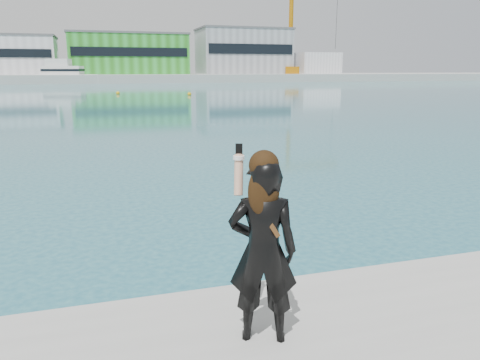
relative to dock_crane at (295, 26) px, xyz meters
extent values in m
cube|color=#9E9E99|center=(-53.20, 8.00, -14.07)|extent=(320.00, 40.00, 2.00)
cube|color=silver|center=(-75.20, 6.00, -8.57)|extent=(24.00, 15.00, 9.00)
cube|color=#59595B|center=(-75.20, 6.00, -3.82)|extent=(24.48, 15.30, 0.50)
cube|color=#2C8922|center=(-45.20, 6.00, -8.07)|extent=(30.00, 16.00, 10.00)
cube|color=black|center=(-45.20, -2.10, -7.57)|extent=(28.50, 0.20, 2.20)
cube|color=#59595B|center=(-45.20, 6.00, -2.82)|extent=(30.60, 16.32, 0.50)
cube|color=gray|center=(-13.20, 6.00, -7.07)|extent=(25.00, 15.00, 12.00)
cube|color=black|center=(-13.20, -1.60, -6.47)|extent=(23.75, 0.20, 2.64)
cube|color=#59595B|center=(-13.20, 6.00, -0.82)|extent=(25.50, 15.30, 0.50)
cube|color=silver|center=(8.80, 4.00, -10.07)|extent=(12.00, 10.00, 6.00)
cube|color=orange|center=(-1.20, 0.00, -12.07)|extent=(4.00, 4.00, 2.00)
cylinder|color=orange|center=(-1.20, 0.00, -0.07)|extent=(1.20, 1.20, 22.00)
cylinder|color=black|center=(12.80, 0.00, 1.93)|extent=(0.10, 0.10, 16.00)
cylinder|color=silver|center=(-31.20, -1.00, -9.07)|extent=(0.16, 0.16, 8.00)
cube|color=orange|center=(-30.60, -1.00, -5.67)|extent=(1.20, 0.04, 0.80)
cube|color=silver|center=(-60.38, -7.54, -14.01)|extent=(16.35, 8.98, 2.10)
cube|color=silver|center=(-61.21, -7.27, -12.00)|extent=(9.46, 6.17, 1.93)
cube|color=silver|center=(-62.04, -7.00, -10.25)|extent=(5.91, 4.44, 1.58)
cube|color=black|center=(-61.21, -7.27, -12.00)|extent=(9.65, 6.31, 0.53)
cylinder|color=silver|center=(-62.04, -7.00, -8.59)|extent=(0.14, 0.14, 1.75)
sphere|color=#DEA20B|center=(-42.85, -65.87, -15.07)|extent=(0.50, 0.50, 0.50)
sphere|color=#DEA20B|center=(-51.49, -60.50, -15.07)|extent=(0.50, 0.50, 0.50)
imported|color=black|center=(-53.03, -122.13, -13.42)|extent=(0.72, 0.59, 1.70)
sphere|color=black|center=(-53.04, -122.15, -12.62)|extent=(0.26, 0.26, 0.26)
ellipsoid|color=black|center=(-53.05, -122.19, -12.84)|extent=(0.28, 0.15, 0.45)
cylinder|color=tan|center=(-53.21, -121.96, -12.73)|extent=(0.14, 0.21, 0.37)
cylinder|color=white|center=(-53.19, -121.92, -12.59)|extent=(0.10, 0.10, 0.03)
cube|color=black|center=(-53.18, -121.89, -12.53)|extent=(0.06, 0.03, 0.12)
cube|color=#4C2D14|center=(-53.03, -122.22, -13.07)|extent=(0.23, 0.09, 0.35)
camera|label=1|loc=(-54.37, -125.81, -11.83)|focal=35.00mm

